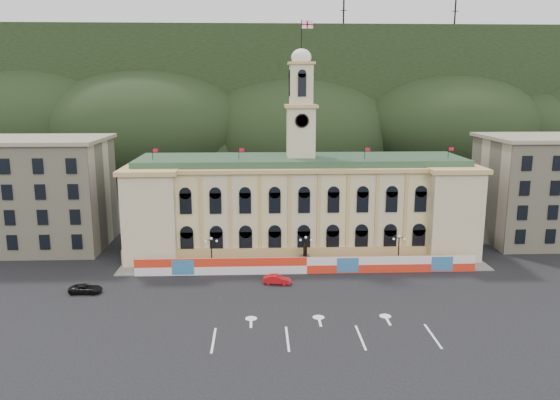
{
  "coord_description": "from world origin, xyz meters",
  "views": [
    {
      "loc": [
        -7.12,
        -60.8,
        26.77
      ],
      "look_at": [
        -3.8,
        18.0,
        10.44
      ],
      "focal_mm": 35.0,
      "sensor_mm": 36.0,
      "label": 1
    }
  ],
  "objects_px": {
    "red_sedan": "(277,280)",
    "black_suv": "(86,289)",
    "statue": "(305,260)",
    "lamp_center": "(306,249)"
  },
  "relations": [
    {
      "from": "statue",
      "to": "red_sedan",
      "type": "xyz_separation_m",
      "value": [
        -4.51,
        -7.08,
        -0.56
      ]
    },
    {
      "from": "statue",
      "to": "lamp_center",
      "type": "distance_m",
      "value": 2.14
    },
    {
      "from": "statue",
      "to": "red_sedan",
      "type": "bearing_deg",
      "value": -122.51
    },
    {
      "from": "lamp_center",
      "to": "red_sedan",
      "type": "relative_size",
      "value": 1.29
    },
    {
      "from": "lamp_center",
      "to": "black_suv",
      "type": "xyz_separation_m",
      "value": [
        -30.0,
        -8.44,
        -2.48
      ]
    },
    {
      "from": "red_sedan",
      "to": "black_suv",
      "type": "relative_size",
      "value": 0.92
    },
    {
      "from": "red_sedan",
      "to": "black_suv",
      "type": "distance_m",
      "value": 25.6
    },
    {
      "from": "statue",
      "to": "black_suv",
      "type": "height_order",
      "value": "statue"
    },
    {
      "from": "red_sedan",
      "to": "black_suv",
      "type": "height_order",
      "value": "red_sedan"
    },
    {
      "from": "red_sedan",
      "to": "lamp_center",
      "type": "bearing_deg",
      "value": -25.88
    }
  ]
}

